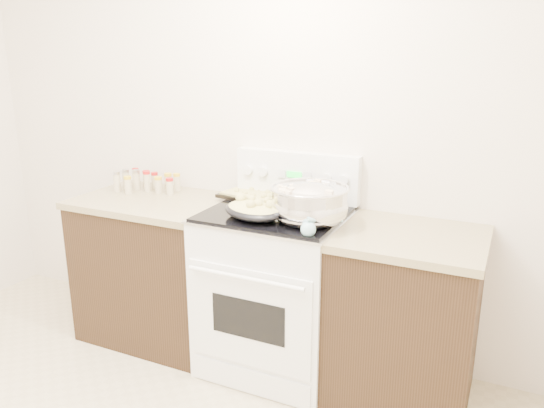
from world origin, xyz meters
The scene contains 9 objects.
counter_left centered at (-0.48, 1.43, 0.46)m, with size 0.93×0.67×0.92m.
counter_right centered at (1.08, 1.43, 0.46)m, with size 0.73×0.67×0.92m.
kitchen_range centered at (0.35, 1.42, 0.49)m, with size 0.78×0.73×1.22m.
mixing_bowl centered at (0.57, 1.34, 1.04)m, with size 0.46×0.46×0.24m.
roasting_pan centered at (0.29, 1.26, 0.99)m, with size 0.43×0.38×0.11m.
baking_sheet centered at (0.11, 1.63, 0.96)m, with size 0.42×0.33×0.06m.
wooden_spoon centered at (0.44, 1.37, 0.95)m, with size 0.10×0.26×0.04m.
blue_ladle centered at (0.66, 1.15, 0.97)m, with size 0.15×0.24×0.09m.
spice_jars centered at (-0.64, 1.56, 0.98)m, with size 0.40×0.24×0.13m.
Camera 1 is at (1.51, -1.10, 1.79)m, focal length 35.00 mm.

